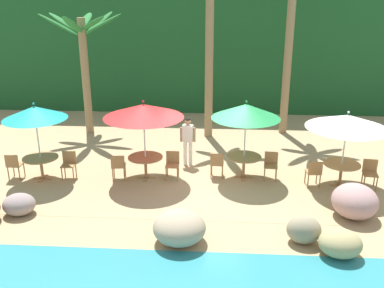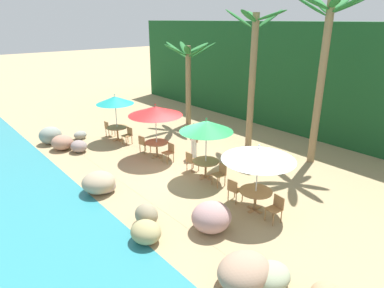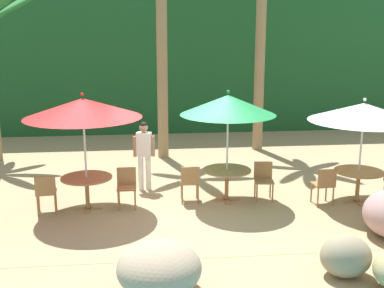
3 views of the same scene
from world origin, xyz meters
TOP-DOWN VIEW (x-y plane):
  - ground_plane at (0.00, 0.00)m, footprint 120.00×120.00m
  - terrace_deck at (0.00, 0.00)m, footprint 18.00×5.20m
  - foliage_backdrop at (0.00, 9.00)m, footprint 28.00×2.40m
  - rock_seawall at (0.60, -2.96)m, footprint 15.65×3.00m
  - umbrella_red at (-1.95, 0.01)m, footprint 2.47×2.47m
  - dining_table_red at (-1.95, 0.01)m, footprint 1.10×1.10m
  - chair_red_seaward at (-1.10, 0.10)m, footprint 0.42×0.43m
  - chair_red_inland at (-2.78, -0.19)m, footprint 0.47×0.48m
  - umbrella_green at (1.17, 0.26)m, footprint 2.13×2.13m
  - dining_table_green at (1.17, 0.26)m, footprint 1.10×1.10m
  - chair_green_seaward at (2.02, 0.25)m, footprint 0.47×0.47m
  - chair_green_inland at (0.31, 0.20)m, footprint 0.44×0.44m
  - umbrella_white at (4.10, -0.17)m, footprint 2.41×2.41m
  - dining_table_white at (4.10, -0.17)m, footprint 1.10×1.10m
  - chair_white_inland at (3.26, -0.31)m, footprint 0.45×0.45m
  - palm_tree_second at (-0.09, 4.37)m, footprint 2.91×2.97m
  - palm_tree_third at (3.06, 5.04)m, footprint 2.84×3.00m
  - waiter_in_white at (-0.69, 1.22)m, footprint 0.52×0.30m

SIDE VIEW (x-z plane):
  - ground_plane at x=0.00m, z-range 0.00..0.00m
  - terrace_deck at x=0.00m, z-range 0.00..0.01m
  - rock_seawall at x=0.60m, z-range -0.08..0.83m
  - chair_red_seaward at x=-1.10m, z-range 0.08..0.95m
  - chair_red_inland at x=-2.78m, z-range 0.08..0.95m
  - chair_green_seaward at x=2.02m, z-range 0.08..0.95m
  - chair_green_inland at x=0.31m, z-range 0.08..0.95m
  - chair_white_inland at x=3.26m, z-range 0.08..0.95m
  - dining_table_red at x=-1.95m, z-range 0.24..0.98m
  - dining_table_green at x=1.17m, z-range 0.24..0.98m
  - dining_table_white at x=4.10m, z-range 0.24..0.98m
  - waiter_in_white at x=-0.69m, z-range 0.14..1.84m
  - umbrella_white at x=4.10m, z-range 0.88..3.27m
  - umbrella_green at x=1.17m, z-range 0.94..3.49m
  - umbrella_red at x=-1.95m, z-range 0.96..3.52m
  - foliage_backdrop at x=0.00m, z-range 0.00..6.00m
  - palm_tree_second at x=-0.09m, z-range 0.92..7.51m
  - palm_tree_third at x=3.06m, z-range 1.20..8.24m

